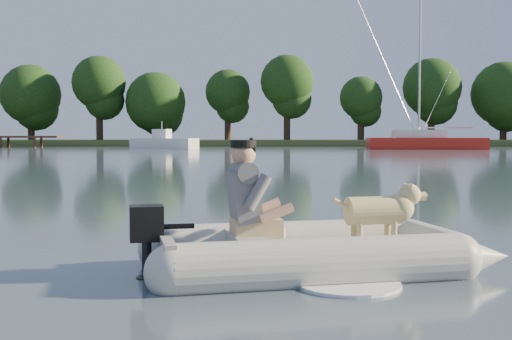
{
  "coord_description": "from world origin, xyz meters",
  "views": [
    {
      "loc": [
        0.39,
        -5.39,
        1.19
      ],
      "look_at": [
        0.41,
        2.39,
        0.75
      ],
      "focal_mm": 45.0,
      "sensor_mm": 36.0,
      "label": 1
    }
  ],
  "objects_px": {
    "man": "(246,193)",
    "dog": "(374,216)",
    "dinghy": "(315,211)",
    "sailboat": "(425,142)",
    "motorboat": "(164,136)"
  },
  "relations": [
    {
      "from": "man",
      "to": "dog",
      "type": "xyz_separation_m",
      "value": [
        1.15,
        0.26,
        -0.23
      ]
    },
    {
      "from": "dinghy",
      "to": "dog",
      "type": "bearing_deg",
      "value": 4.57
    },
    {
      "from": "sailboat",
      "to": "dinghy",
      "type": "bearing_deg",
      "value": -103.2
    },
    {
      "from": "dog",
      "to": "dinghy",
      "type": "bearing_deg",
      "value": -175.43
    },
    {
      "from": "dinghy",
      "to": "motorboat",
      "type": "bearing_deg",
      "value": 86.92
    },
    {
      "from": "dinghy",
      "to": "motorboat",
      "type": "distance_m",
      "value": 47.52
    },
    {
      "from": "motorboat",
      "to": "sailboat",
      "type": "relative_size",
      "value": 0.44
    },
    {
      "from": "man",
      "to": "sailboat",
      "type": "height_order",
      "value": "sailboat"
    },
    {
      "from": "dog",
      "to": "motorboat",
      "type": "xyz_separation_m",
      "value": [
        -8.46,
        46.69,
        0.61
      ]
    },
    {
      "from": "dinghy",
      "to": "man",
      "type": "bearing_deg",
      "value": 175.76
    },
    {
      "from": "dinghy",
      "to": "sailboat",
      "type": "relative_size",
      "value": 0.34
    },
    {
      "from": "man",
      "to": "motorboat",
      "type": "xyz_separation_m",
      "value": [
        -7.31,
        46.94,
        0.38
      ]
    },
    {
      "from": "dinghy",
      "to": "sailboat",
      "type": "bearing_deg",
      "value": 61.33
    },
    {
      "from": "man",
      "to": "dog",
      "type": "bearing_deg",
      "value": 0.0
    },
    {
      "from": "dinghy",
      "to": "motorboat",
      "type": "height_order",
      "value": "motorboat"
    }
  ]
}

